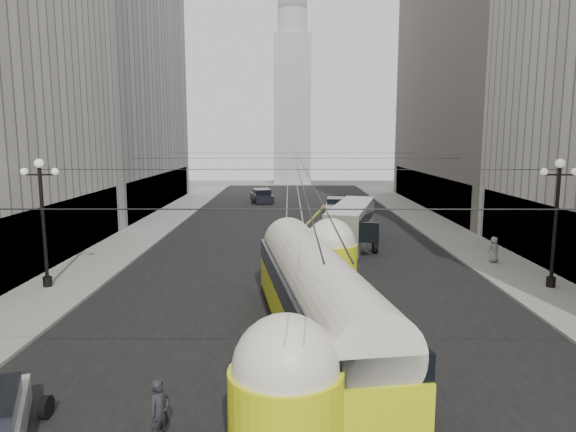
{
  "coord_description": "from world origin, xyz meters",
  "views": [
    {
      "loc": [
        -0.48,
        -6.86,
        7.51
      ],
      "look_at": [
        -0.54,
        16.78,
        3.91
      ],
      "focal_mm": 32.0,
      "sensor_mm": 36.0,
      "label": 1
    }
  ],
  "objects_px": {
    "pedestrian_crossing_a": "(160,412)",
    "pedestrian_sidewalk_right": "(494,250)",
    "city_bus": "(351,222)",
    "streetcar": "(316,298)"
  },
  "relations": [
    {
      "from": "streetcar",
      "to": "pedestrian_sidewalk_right",
      "type": "height_order",
      "value": "streetcar"
    },
    {
      "from": "pedestrian_crossing_a",
      "to": "pedestrian_sidewalk_right",
      "type": "xyz_separation_m",
      "value": [
        15.42,
        18.23,
        0.1
      ]
    },
    {
      "from": "streetcar",
      "to": "city_bus",
      "type": "bearing_deg",
      "value": 79.38
    },
    {
      "from": "streetcar",
      "to": "city_bus",
      "type": "height_order",
      "value": "streetcar"
    },
    {
      "from": "city_bus",
      "to": "pedestrian_sidewalk_right",
      "type": "distance_m",
      "value": 10.21
    },
    {
      "from": "city_bus",
      "to": "streetcar",
      "type": "bearing_deg",
      "value": -100.62
    },
    {
      "from": "streetcar",
      "to": "city_bus",
      "type": "distance_m",
      "value": 19.12
    },
    {
      "from": "streetcar",
      "to": "pedestrian_crossing_a",
      "type": "distance_m",
      "value": 7.45
    },
    {
      "from": "pedestrian_crossing_a",
      "to": "pedestrian_sidewalk_right",
      "type": "height_order",
      "value": "pedestrian_sidewalk_right"
    },
    {
      "from": "streetcar",
      "to": "pedestrian_sidewalk_right",
      "type": "distance_m",
      "value": 16.57
    }
  ]
}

